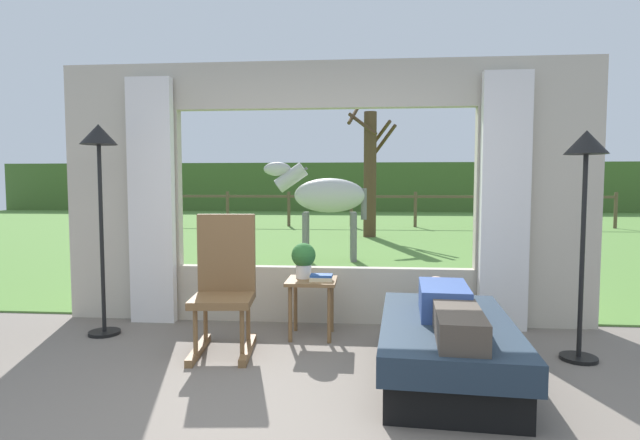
% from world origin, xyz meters
% --- Properties ---
extents(ground_plane, '(12.00, 12.00, 0.00)m').
position_xyz_m(ground_plane, '(0.00, 0.00, 0.00)').
color(ground_plane, '#70665B').
extents(back_wall_with_window, '(5.20, 0.12, 2.55)m').
position_xyz_m(back_wall_with_window, '(0.00, 2.26, 1.25)').
color(back_wall_with_window, '#BCB29E').
rests_on(back_wall_with_window, ground_plane).
extents(curtain_panel_left, '(0.44, 0.10, 2.40)m').
position_xyz_m(curtain_panel_left, '(-1.69, 2.12, 1.20)').
color(curtain_panel_left, silver).
rests_on(curtain_panel_left, ground_plane).
extents(curtain_panel_right, '(0.44, 0.10, 2.40)m').
position_xyz_m(curtain_panel_right, '(1.69, 2.12, 1.20)').
color(curtain_panel_right, silver).
rests_on(curtain_panel_right, ground_plane).
extents(outdoor_pasture_lawn, '(36.00, 21.68, 0.02)m').
position_xyz_m(outdoor_pasture_lawn, '(0.00, 13.16, 0.01)').
color(outdoor_pasture_lawn, '#568438').
rests_on(outdoor_pasture_lawn, ground_plane).
extents(distant_hill_ridge, '(36.00, 2.00, 2.40)m').
position_xyz_m(distant_hill_ridge, '(0.00, 23.00, 1.20)').
color(distant_hill_ridge, '#43642B').
rests_on(distant_hill_ridge, ground_plane).
extents(recliner_sofa, '(1.02, 1.76, 0.42)m').
position_xyz_m(recliner_sofa, '(0.97, 0.85, 0.22)').
color(recliner_sofa, black).
rests_on(recliner_sofa, ground_plane).
extents(reclining_person, '(0.38, 1.44, 0.22)m').
position_xyz_m(reclining_person, '(0.97, 0.80, 0.52)').
color(reclining_person, '#334C8C').
rests_on(reclining_person, recliner_sofa).
extents(rocking_chair, '(0.52, 0.72, 1.12)m').
position_xyz_m(rocking_chair, '(-0.75, 1.34, 0.55)').
color(rocking_chair, brown).
rests_on(rocking_chair, ground_plane).
extents(side_table, '(0.44, 0.44, 0.52)m').
position_xyz_m(side_table, '(-0.07, 1.76, 0.43)').
color(side_table, brown).
rests_on(side_table, ground_plane).
extents(potted_plant, '(0.22, 0.22, 0.32)m').
position_xyz_m(potted_plant, '(-0.15, 1.82, 0.70)').
color(potted_plant, silver).
rests_on(potted_plant, side_table).
extents(book_stack, '(0.20, 0.15, 0.06)m').
position_xyz_m(book_stack, '(0.02, 1.69, 0.55)').
color(book_stack, beige).
rests_on(book_stack, side_table).
extents(floor_lamp_left, '(0.32, 0.32, 1.90)m').
position_xyz_m(floor_lamp_left, '(-1.97, 1.66, 1.54)').
color(floor_lamp_left, black).
rests_on(floor_lamp_left, ground_plane).
extents(floor_lamp_right, '(0.32, 0.32, 1.78)m').
position_xyz_m(floor_lamp_right, '(2.07, 1.33, 1.44)').
color(floor_lamp_right, black).
rests_on(floor_lamp_right, ground_plane).
extents(horse, '(1.82, 0.63, 1.73)m').
position_xyz_m(horse, '(-0.29, 6.19, 1.16)').
color(horse, '#B2B2AD').
rests_on(horse, outdoor_pasture_lawn).
extents(pasture_tree, '(1.25, 1.24, 3.44)m').
position_xyz_m(pasture_tree, '(0.54, 10.29, 1.71)').
color(pasture_tree, '#4C3823').
rests_on(pasture_tree, outdoor_pasture_lawn).
extents(pasture_fence_line, '(16.10, 0.10, 1.10)m').
position_xyz_m(pasture_fence_line, '(0.00, 13.38, 0.74)').
color(pasture_fence_line, brown).
rests_on(pasture_fence_line, outdoor_pasture_lawn).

